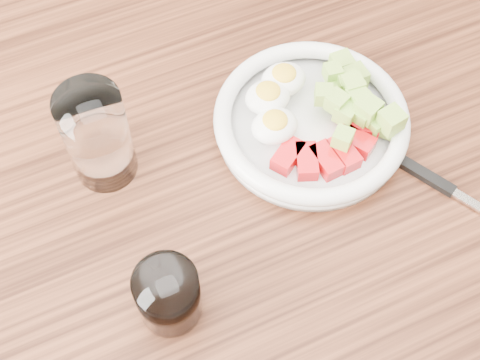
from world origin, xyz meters
name	(u,v)px	position (x,y,z in m)	size (l,w,h in m)	color
dining_table	(250,234)	(0.00, 0.00, 0.67)	(1.50, 0.90, 0.77)	brown
bowl	(312,119)	(0.10, 0.06, 0.79)	(0.23, 0.23, 0.06)	white
fork	(438,183)	(0.20, -0.07, 0.77)	(0.11, 0.19, 0.01)	black
water_glass	(97,136)	(-0.14, 0.11, 0.83)	(0.07, 0.07, 0.13)	white
coffee_glass	(168,295)	(-0.13, -0.08, 0.81)	(0.07, 0.07, 0.07)	white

